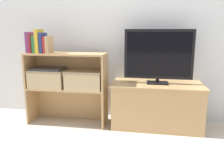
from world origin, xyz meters
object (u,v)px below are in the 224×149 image
object	(u,v)px
tv	(158,55)
laptop	(48,69)
book_plum	(29,42)
book_crimson	(46,45)
book_mustard	(39,41)
storage_basket_left	(48,77)
tv_stand	(156,105)
book_tan	(49,45)
book_forest	(36,44)
storage_basket_right	(85,79)
book_maroon	(32,44)
book_navy	(43,43)

from	to	relation	value
tv	laptop	world-z (taller)	tv
book_plum	book_crimson	distance (m)	0.19
book_plum	book_mustard	size ratio (longest dim) A/B	0.89
storage_basket_left	laptop	bearing A→B (deg)	-14.04
tv_stand	book_tan	xyz separation A→B (m)	(-1.14, -0.11, 0.64)
tv_stand	book_forest	world-z (taller)	book_forest
book_tan	storage_basket_right	distance (m)	0.52
book_maroon	laptop	xyz separation A→B (m)	(0.15, 0.03, -0.27)
book_plum	book_tan	xyz separation A→B (m)	(0.22, 0.00, -0.02)
storage_basket_right	book_tan	bearing A→B (deg)	-175.84
tv_stand	book_navy	size ratio (longest dim) A/B	4.45
tv	storage_basket_right	size ratio (longest dim) A/B	1.79
book_forest	book_mustard	distance (m)	0.05
tv	book_crimson	size ratio (longest dim) A/B	4.10
laptop	book_tan	bearing A→B (deg)	-31.93
book_maroon	book_tan	xyz separation A→B (m)	(0.19, 0.00, -0.01)
book_maroon	book_forest	xyz separation A→B (m)	(0.04, -0.00, -0.00)
tv_stand	storage_basket_left	bearing A→B (deg)	-176.15
book_maroon	laptop	distance (m)	0.31
book_mustard	storage_basket_left	distance (m)	0.40
tv	book_plum	xyz separation A→B (m)	(-1.37, -0.11, 0.13)
book_plum	storage_basket_left	xyz separation A→B (m)	(0.18, 0.03, -0.38)
tv_stand	book_navy	xyz separation A→B (m)	(-1.21, -0.11, 0.66)
book_forest	book_navy	bearing A→B (deg)	0.00
book_mustard	tv_stand	bearing A→B (deg)	4.89
tv	book_forest	size ratio (longest dim) A/B	3.82
storage_basket_right	tv_stand	bearing A→B (deg)	5.92
storage_basket_left	book_navy	bearing A→B (deg)	-132.30
tv_stand	storage_basket_left	xyz separation A→B (m)	(-1.19, -0.08, 0.28)
book_forest	book_tan	size ratio (longest dim) A/B	1.04
book_forest	book_mustard	size ratio (longest dim) A/B	0.74
book_crimson	book_tan	xyz separation A→B (m)	(0.03, 0.00, 0.00)
tv_stand	storage_basket_right	xyz separation A→B (m)	(-0.77, -0.08, 0.28)
tv_stand	book_tan	distance (m)	1.31
book_forest	book_crimson	xyz separation A→B (m)	(0.12, 0.00, -0.01)
book_mustard	storage_basket_right	size ratio (longest dim) A/B	0.63
book_plum	laptop	world-z (taller)	book_plum
tv_stand	tv	world-z (taller)	tv
laptop	book_forest	bearing A→B (deg)	-165.81
book_maroon	book_tan	bearing A→B (deg)	0.00
book_navy	book_maroon	bearing A→B (deg)	180.00
tv	book_navy	distance (m)	1.22
storage_basket_right	tv	bearing A→B (deg)	5.80
tv	book_maroon	xyz separation A→B (m)	(-1.33, -0.11, 0.11)
book_crimson	book_tan	world-z (taller)	book_tan
tv_stand	book_mustard	distance (m)	1.43
storage_basket_right	book_crimson	bearing A→B (deg)	-176.17
book_forest	laptop	world-z (taller)	book_forest
tv_stand	book_mustard	world-z (taller)	book_mustard
tv	storage_basket_left	distance (m)	1.22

